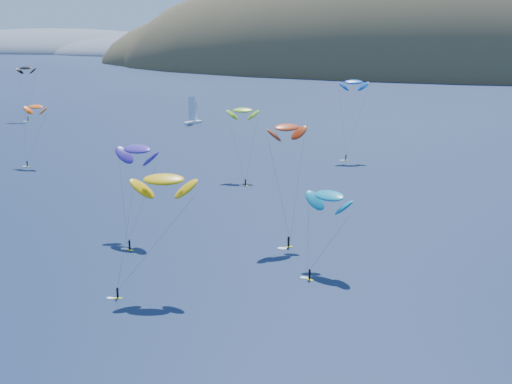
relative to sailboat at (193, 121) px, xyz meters
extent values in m
ellipsoid|color=#3D3526|center=(89.54, 347.63, -13.55)|extent=(600.00, 300.00, 210.00)
ellipsoid|color=#3D3526|center=(-70.46, 377.63, -8.15)|extent=(340.00, 240.00, 120.00)
ellipsoid|color=slate|center=(-410.46, 547.63, -4.55)|extent=(400.00, 240.00, 60.00)
ellipsoid|color=slate|center=(-270.46, 507.63, -3.59)|extent=(240.00, 180.00, 44.00)
cube|color=white|center=(0.00, -0.02, -0.58)|extent=(5.13, 8.10, 0.95)
cylinder|color=white|center=(0.00, 0.51, 4.97)|extent=(0.15, 0.15, 11.09)
cube|color=#DFF41B|center=(-11.87, -88.07, -0.92)|extent=(1.25, 0.37, 0.07)
cylinder|color=black|center=(-11.87, -88.07, -0.13)|extent=(0.29, 0.29, 1.33)
sphere|color=#8C6047|center=(-11.87, -88.07, 0.64)|extent=(0.22, 0.22, 0.22)
ellipsoid|color=#FC6011|center=(-11.03, -83.66, 14.64)|extent=(6.79, 3.18, 3.78)
cube|color=#DFF41B|center=(55.42, -163.89, -0.91)|extent=(1.35, 0.73, 0.07)
cylinder|color=black|center=(55.42, -163.89, -0.10)|extent=(0.30, 0.30, 1.39)
sphere|color=#8C6047|center=(55.42, -163.89, 0.71)|extent=(0.23, 0.23, 0.23)
ellipsoid|color=yellow|center=(60.17, -157.46, 15.33)|extent=(9.92, 6.62, 5.08)
cube|color=#DFF41B|center=(50.95, -91.85, -0.91)|extent=(1.33, 0.68, 0.07)
cylinder|color=black|center=(50.95, -91.85, -0.11)|extent=(0.30, 0.30, 1.37)
sphere|color=#8C6047|center=(50.95, -91.85, 0.68)|extent=(0.23, 0.23, 0.23)
ellipsoid|color=#8DCF25|center=(47.18, -82.28, 15.72)|extent=(8.17, 5.30, 4.20)
cube|color=#DFF41B|center=(68.17, -54.18, -0.91)|extent=(1.33, 0.82, 0.07)
cylinder|color=black|center=(68.17, -54.18, -0.11)|extent=(0.30, 0.30, 1.38)
sphere|color=#8C6047|center=(68.17, -54.18, 0.69)|extent=(0.23, 0.23, 0.23)
ellipsoid|color=blue|center=(68.77, -48.81, 20.42)|extent=(8.87, 6.45, 4.50)
cube|color=#DFF41B|center=(79.76, -148.55, -0.91)|extent=(1.38, 1.02, 0.08)
cylinder|color=black|center=(79.76, -148.55, -0.05)|extent=(0.32, 0.32, 1.46)
sphere|color=#8C6047|center=(79.76, -148.55, 0.79)|extent=(0.24, 0.24, 0.24)
ellipsoid|color=#0A87AF|center=(81.11, -141.54, 10.68)|extent=(9.62, 7.88, 4.88)
cube|color=#DFF41B|center=(72.68, -134.22, -0.91)|extent=(1.38, 1.49, 0.09)
cylinder|color=black|center=(72.68, -134.22, 0.08)|extent=(0.37, 0.37, 1.69)
sphere|color=#8C6047|center=(72.68, -134.22, 1.06)|extent=(0.28, 0.28, 0.28)
ellipsoid|color=#B73512|center=(70.69, -128.78, 19.19)|extent=(7.70, 8.09, 4.26)
cube|color=#DFF41B|center=(47.06, -143.85, -0.91)|extent=(1.50, 0.82, 0.08)
cylinder|color=black|center=(47.06, -143.85, 0.00)|extent=(0.34, 0.34, 1.55)
sphere|color=#8C6047|center=(47.06, -143.85, 0.89)|extent=(0.26, 0.26, 0.26)
ellipsoid|color=#3B279E|center=(44.41, -134.39, 14.90)|extent=(10.21, 6.88, 5.22)
cube|color=#DFF41B|center=(-62.78, -13.87, -0.91)|extent=(1.46, 0.78, 0.08)
cylinder|color=black|center=(-62.78, -13.87, -0.03)|extent=(0.33, 0.33, 1.50)
sphere|color=#8C6047|center=(-62.78, -13.87, 0.85)|extent=(0.25, 0.25, 0.25)
ellipsoid|color=black|center=(-65.51, -8.73, 19.03)|extent=(8.04, 5.36, 4.12)
camera|label=1|loc=(102.32, -248.38, 37.75)|focal=50.00mm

